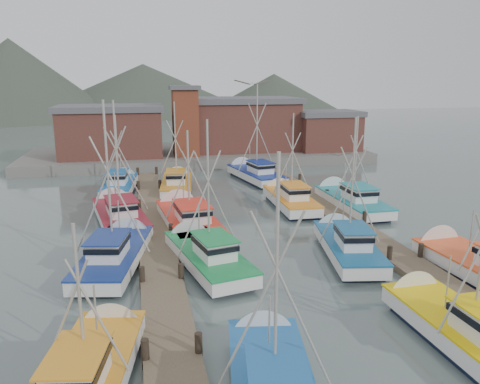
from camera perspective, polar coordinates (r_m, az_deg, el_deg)
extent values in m
plane|color=#4E5E5C|center=(28.16, 4.83, -8.44)|extent=(260.00, 260.00, 0.00)
cube|color=brown|center=(30.70, -10.11, -6.31)|extent=(2.20, 46.00, 0.40)
cylinder|color=black|center=(18.83, -11.45, -19.17)|extent=(0.30, 0.30, 1.50)
cylinder|color=black|center=(25.02, -11.82, -10.52)|extent=(0.30, 0.30, 1.50)
cylinder|color=black|center=(31.54, -12.03, -5.36)|extent=(0.30, 0.30, 1.50)
cylinder|color=black|center=(38.24, -12.17, -2.00)|extent=(0.30, 0.30, 1.50)
cylinder|color=black|center=(45.03, -12.26, 0.36)|extent=(0.30, 0.30, 1.50)
cylinder|color=black|center=(51.87, -12.33, 2.10)|extent=(0.30, 0.30, 1.50)
cylinder|color=black|center=(18.92, -5.05, -18.74)|extent=(0.30, 0.30, 1.50)
cylinder|color=black|center=(25.09, -7.18, -10.25)|extent=(0.30, 0.30, 1.50)
cylinder|color=black|center=(31.60, -8.39, -5.17)|extent=(0.30, 0.30, 1.50)
cylinder|color=black|center=(38.29, -9.17, -1.84)|extent=(0.30, 0.30, 1.50)
cylinder|color=black|center=(45.07, -9.72, 0.49)|extent=(0.30, 0.30, 1.50)
cylinder|color=black|center=(51.91, -10.12, 2.21)|extent=(0.30, 0.30, 1.50)
cube|color=brown|center=(34.10, 14.16, -4.47)|extent=(2.20, 46.00, 0.40)
cylinder|color=black|center=(23.40, 26.47, -13.52)|extent=(0.30, 0.30, 1.50)
cylinder|color=black|center=(28.61, 17.73, -7.74)|extent=(0.30, 0.30, 1.50)
cylinder|color=black|center=(34.47, 11.96, -3.72)|extent=(0.30, 0.30, 1.50)
cylinder|color=black|center=(40.68, 7.94, -0.87)|extent=(0.30, 0.30, 1.50)
cylinder|color=black|center=(47.12, 5.00, 1.21)|extent=(0.30, 0.30, 1.50)
cylinder|color=black|center=(53.70, 2.78, 2.79)|extent=(0.30, 0.30, 1.50)
cylinder|color=black|center=(29.63, 21.11, -7.27)|extent=(0.30, 0.30, 1.50)
cylinder|color=black|center=(35.32, 14.92, -3.46)|extent=(0.30, 0.30, 1.50)
cylinder|color=black|center=(41.41, 10.53, -0.72)|extent=(0.30, 0.30, 1.50)
cylinder|color=black|center=(47.75, 7.30, 1.32)|extent=(0.30, 0.30, 1.50)
cylinder|color=black|center=(54.25, 4.82, 2.87)|extent=(0.30, 0.30, 1.50)
cube|color=slate|center=(63.17, -5.13, 4.54)|extent=(44.00, 16.00, 1.20)
cube|color=brown|center=(60.32, -15.43, 6.88)|extent=(12.00, 8.00, 5.50)
cube|color=#56565B|center=(60.06, -15.62, 9.82)|extent=(12.72, 8.48, 0.70)
cube|color=brown|center=(63.72, 0.21, 8.03)|extent=(14.00, 9.00, 6.20)
cube|color=#56565B|center=(63.48, 0.21, 11.13)|extent=(14.84, 9.54, 0.70)
cube|color=brown|center=(64.31, 10.49, 7.09)|extent=(8.00, 6.00, 4.50)
cube|color=#56565B|center=(64.08, 10.59, 9.40)|extent=(8.48, 6.36, 0.70)
cube|color=brown|center=(58.42, -6.67, 8.31)|extent=(3.00, 3.00, 8.00)
cube|color=#56565B|center=(58.18, -6.79, 12.48)|extent=(3.60, 3.60, 0.50)
cone|color=#3E463A|center=(143.90, -25.57, 8.15)|extent=(110.00, 110.00, 42.00)
cone|color=#3E463A|center=(155.26, -11.50, 9.51)|extent=(140.00, 140.00, 30.00)
cone|color=#3E463A|center=(151.46, 4.10, 9.64)|extent=(90.00, 90.00, 24.00)
cube|color=#1E62A9|center=(16.19, 4.12, -22.28)|extent=(4.05, 8.49, 0.10)
cone|color=white|center=(19.84, 2.68, -16.70)|extent=(2.67, 1.51, 2.52)
cube|color=black|center=(14.95, 4.64, -21.97)|extent=(2.16, 2.92, 0.28)
cube|color=#1E62A9|center=(14.74, 4.67, -20.83)|extent=(2.29, 3.09, 0.07)
cylinder|color=#A5A198|center=(14.16, 4.46, -10.24)|extent=(0.13, 0.13, 7.50)
cylinder|color=#A5A198|center=(14.49, 2.31, -13.48)|extent=(2.64, 0.54, 5.85)
cylinder|color=#A5A198|center=(14.61, 6.46, -13.33)|extent=(2.64, 0.54, 5.85)
cylinder|color=#A5A198|center=(16.74, 3.59, -15.99)|extent=(0.08, 0.08, 2.25)
cube|color=black|center=(21.72, 25.94, -16.83)|extent=(2.59, 7.46, 0.70)
cube|color=white|center=(21.41, 26.12, -15.32)|extent=(2.95, 8.47, 0.80)
cube|color=#FFD303|center=(21.24, 26.23, -14.41)|extent=(3.03, 8.56, 0.10)
cone|color=white|center=(24.43, 19.73, -11.42)|extent=(2.65, 1.17, 2.63)
cylinder|color=#A5A198|center=(19.85, 26.05, -8.94)|extent=(2.18, 0.14, 4.74)
cylinder|color=#A5A198|center=(21.77, 24.02, -9.93)|extent=(0.07, 0.07, 2.35)
cube|color=white|center=(17.81, -18.01, -20.77)|extent=(3.93, 8.12, 0.80)
cube|color=orange|center=(17.60, -18.11, -19.75)|extent=(4.02, 8.21, 0.10)
cone|color=white|center=(21.09, -15.01, -15.23)|extent=(2.59, 1.53, 2.43)
cube|color=white|center=(16.55, -19.20, -19.83)|extent=(1.98, 2.59, 1.10)
cube|color=black|center=(16.42, -19.27, -19.16)|extent=(2.12, 2.84, 0.28)
cube|color=orange|center=(16.24, -19.37, -18.09)|extent=(2.25, 3.01, 0.07)
cylinder|color=#A5A198|center=(16.21, -18.95, -12.35)|extent=(0.14, 0.14, 5.14)
cylinder|color=#A5A198|center=(16.64, -20.61, -14.11)|extent=(1.84, 0.43, 4.03)
cylinder|color=#A5A198|center=(16.33, -16.93, -14.35)|extent=(1.84, 0.43, 4.03)
cylinder|color=#A5A198|center=(18.15, -17.16, -14.13)|extent=(0.08, 0.08, 2.34)
cube|color=black|center=(27.13, -3.86, -9.20)|extent=(3.84, 7.67, 0.70)
cube|color=white|center=(26.88, -3.88, -7.92)|extent=(4.36, 8.71, 0.80)
cube|color=#188D44|center=(26.74, -3.90, -7.16)|extent=(4.46, 8.81, 0.10)
cone|color=white|center=(30.64, -6.62, -5.53)|extent=(2.78, 1.61, 2.61)
cube|color=white|center=(25.67, -3.13, -6.70)|extent=(2.16, 2.79, 1.10)
cube|color=black|center=(25.59, -3.14, -6.22)|extent=(2.32, 3.06, 0.28)
cube|color=#188D44|center=(25.47, -3.15, -5.46)|extent=(2.46, 3.24, 0.07)
cylinder|color=#A5A198|center=(25.51, -3.90, 0.54)|extent=(0.14, 0.14, 7.39)
cylinder|color=#A5A198|center=(25.54, -4.99, -1.47)|extent=(2.60, 0.62, 5.77)
cylinder|color=#A5A198|center=(25.90, -2.76, -1.22)|extent=(2.60, 0.62, 5.77)
cylinder|color=#A5A198|center=(27.68, -5.03, -3.78)|extent=(0.08, 0.08, 2.33)
cube|color=black|center=(29.34, 12.95, -7.72)|extent=(3.56, 7.38, 0.70)
cube|color=white|center=(29.11, 13.02, -6.53)|extent=(4.05, 8.38, 0.80)
cube|color=#155B8D|center=(28.98, 13.06, -5.82)|extent=(4.14, 8.48, 0.10)
cone|color=white|center=(32.84, 11.24, -4.37)|extent=(2.67, 1.54, 2.51)
cube|color=white|center=(27.92, 13.62, -5.37)|extent=(2.04, 2.67, 1.10)
cube|color=black|center=(27.85, 13.65, -4.93)|extent=(2.18, 2.92, 0.28)
cube|color=#155B8D|center=(27.74, 13.69, -4.22)|extent=(2.32, 3.10, 0.07)
cylinder|color=#A5A198|center=(27.84, 13.55, 1.28)|extent=(0.13, 0.13, 7.37)
cylinder|color=#A5A198|center=(27.90, 12.43, -0.46)|extent=(2.59, 0.56, 5.76)
cylinder|color=#A5A198|center=(28.17, 14.46, -0.44)|extent=(2.59, 0.56, 5.76)
cylinder|color=#A5A198|center=(29.95, 12.48, -2.70)|extent=(0.08, 0.08, 2.24)
cube|color=black|center=(28.08, -14.98, -8.83)|extent=(3.96, 7.91, 0.70)
cube|color=white|center=(27.85, -15.07, -7.60)|extent=(4.50, 8.98, 0.80)
cube|color=navy|center=(27.71, -15.11, -6.86)|extent=(4.60, 9.08, 0.10)
cone|color=white|center=(31.82, -13.16, -5.07)|extent=(2.85, 1.63, 2.68)
cube|color=white|center=(26.59, -15.74, -6.48)|extent=(2.23, 2.88, 1.10)
cube|color=black|center=(26.51, -15.77, -6.02)|extent=(2.39, 3.15, 0.28)
cube|color=navy|center=(26.39, -15.82, -5.28)|extent=(2.53, 3.35, 0.07)
cylinder|color=#A5A198|center=(26.40, -15.77, 1.62)|extent=(0.15, 0.15, 8.40)
cylinder|color=#A5A198|center=(26.78, -16.85, -0.46)|extent=(2.95, 0.71, 6.56)
cylinder|color=#A5A198|center=(26.47, -14.40, -0.45)|extent=(2.95, 0.71, 6.56)
cylinder|color=#A5A198|center=(28.75, -14.51, -3.51)|extent=(0.09, 0.09, 2.58)
cone|color=white|center=(31.51, 22.44, -5.96)|extent=(2.97, 1.27, 2.91)
cylinder|color=#A5A198|center=(28.87, 26.33, -4.45)|extent=(0.08, 0.08, 2.69)
cube|color=black|center=(33.81, -6.20, -4.55)|extent=(3.63, 8.73, 0.70)
cube|color=white|center=(33.61, -6.23, -3.50)|extent=(4.13, 9.92, 0.80)
cube|color=red|center=(33.50, -6.24, -2.88)|extent=(4.23, 10.02, 0.10)
cone|color=white|center=(38.20, -7.77, -1.67)|extent=(3.11, 1.41, 3.01)
cube|color=white|center=(32.26, -5.83, -2.46)|extent=(2.24, 3.08, 1.10)
cube|color=black|center=(32.19, -5.84, -2.07)|extent=(2.39, 3.38, 0.28)
cube|color=red|center=(32.10, -5.85, -1.45)|extent=(2.54, 3.59, 0.07)
cylinder|color=#A5A198|center=(32.58, -6.31, 2.17)|extent=(0.15, 0.15, 6.05)
cylinder|color=#A5A198|center=(32.61, -7.33, 0.88)|extent=(2.18, 0.33, 4.74)
cylinder|color=#A5A198|center=(32.86, -5.22, 1.03)|extent=(2.18, 0.33, 4.74)
cylinder|color=#A5A198|center=(34.83, -6.90, -0.17)|extent=(0.09, 0.09, 2.69)
cube|color=black|center=(39.45, 6.17, -1.88)|extent=(2.51, 7.32, 0.70)
cube|color=white|center=(39.28, 6.19, -0.97)|extent=(2.86, 8.32, 0.80)
cube|color=orange|center=(39.19, 6.21, -0.43)|extent=(2.94, 8.40, 0.10)
cone|color=white|center=(43.15, 4.56, 0.20)|extent=(2.61, 1.15, 2.58)
cube|color=white|center=(38.13, 6.67, 0.04)|extent=(1.72, 2.51, 1.10)
cube|color=black|center=(38.08, 6.68, 0.38)|extent=(1.83, 2.76, 0.28)
cube|color=orange|center=(38.00, 6.70, 0.91)|extent=(1.94, 2.93, 0.07)
cylinder|color=#A5A198|center=(38.34, 6.41, 4.47)|extent=(0.12, 0.12, 6.79)
cylinder|color=#A5A198|center=(38.32, 5.63, 3.27)|extent=(2.43, 0.13, 5.31)
cylinder|color=#A5A198|center=(38.64, 7.13, 3.32)|extent=(2.43, 0.13, 5.31)
cylinder|color=#A5A198|center=(40.30, 5.62, 1.76)|extent=(0.07, 0.07, 2.31)
cube|color=black|center=(35.93, -14.37, -3.81)|extent=(3.96, 8.37, 0.70)
cube|color=white|center=(35.74, -14.43, -2.81)|extent=(4.50, 9.51, 0.80)
cube|color=maroon|center=(35.64, -14.47, -2.22)|extent=(4.60, 9.62, 0.10)
cone|color=white|center=(40.16, -15.36, -1.28)|extent=(3.00, 1.57, 2.85)
cube|color=white|center=(34.44, -14.26, -1.78)|extent=(2.28, 3.02, 1.10)
cube|color=black|center=(34.38, -14.28, -1.41)|extent=(2.45, 3.31, 0.28)
cube|color=maroon|center=(34.29, -14.32, -0.83)|extent=(2.60, 3.51, 0.07)
cylinder|color=#A5A198|center=(34.60, -14.82, 4.13)|extent=(0.16, 0.16, 8.02)
cylinder|color=#A5A198|center=(34.69, -15.75, 2.51)|extent=(2.84, 0.59, 6.27)
cylinder|color=#A5A198|center=(34.85, -13.70, 2.69)|extent=(2.84, 0.59, 6.27)
cylinder|color=#A5A198|center=(36.92, -14.95, 0.25)|extent=(0.09, 0.09, 2.74)
cube|color=black|center=(39.90, 13.46, -2.01)|extent=(2.64, 7.98, 0.70)
cube|color=white|center=(39.73, 13.51, -1.10)|extent=(3.00, 9.06, 0.80)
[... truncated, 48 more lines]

